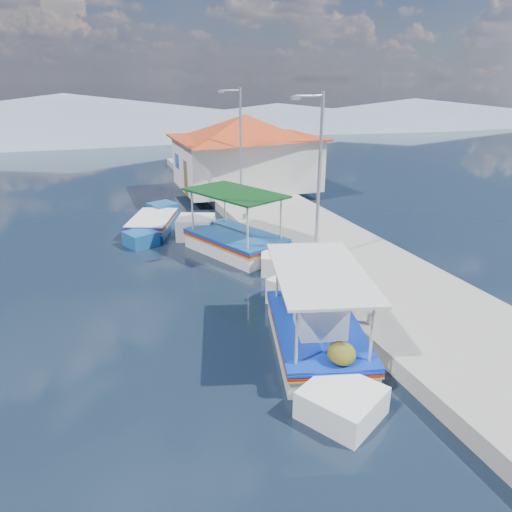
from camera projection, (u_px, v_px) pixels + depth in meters
name	position (u px, v px, depth m)	size (l,w,h in m)	color
ground	(211.00, 314.00, 14.62)	(160.00, 160.00, 0.00)	black
quay	(302.00, 232.00, 21.68)	(5.00, 44.00, 0.50)	gray
bollards	(265.00, 233.00, 20.22)	(0.20, 17.20, 0.30)	#A5A8AD
main_caique	(315.00, 331.00, 12.65)	(3.54, 7.46, 2.54)	white
caique_green_canopy	(236.00, 242.00, 19.74)	(4.24, 7.09, 2.89)	white
caique_blue_hull	(152.00, 225.00, 22.55)	(3.22, 5.59, 1.07)	#164A89
harbor_building	(245.00, 150.00, 28.81)	(10.49, 10.49, 4.40)	silver
lamp_post_near	(317.00, 171.00, 16.45)	(1.21, 0.14, 6.00)	#A5A8AD
lamp_post_far	(239.00, 141.00, 24.37)	(1.21, 0.14, 6.00)	#A5A8AD
mountain_ridge	(155.00, 116.00, 65.28)	(171.40, 96.00, 5.50)	slate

